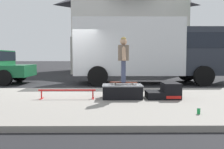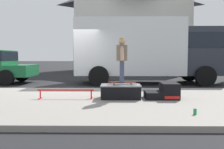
% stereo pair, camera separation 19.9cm
% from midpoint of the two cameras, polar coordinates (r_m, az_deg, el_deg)
% --- Properties ---
extents(ground_plane, '(140.00, 140.00, 0.00)m').
position_cam_midpoint_polar(ground_plane, '(9.75, -11.71, -3.50)').
color(ground_plane, black).
extents(sidewalk_slab, '(50.00, 5.00, 0.12)m').
position_cam_midpoint_polar(sidewalk_slab, '(6.85, -16.59, -6.30)').
color(sidewalk_slab, gray).
rests_on(sidewalk_slab, ground).
extents(skate_box, '(1.12, 0.68, 0.39)m').
position_cam_midpoint_polar(skate_box, '(6.78, 1.62, -3.95)').
color(skate_box, black).
rests_on(skate_box, sidewalk_slab).
extents(kicker_ramp, '(0.92, 0.70, 0.44)m').
position_cam_midpoint_polar(kicker_ramp, '(6.94, 11.87, -4.06)').
color(kicker_ramp, black).
rests_on(kicker_ramp, sidewalk_slab).
extents(grind_rail, '(1.60, 0.28, 0.26)m').
position_cam_midpoint_polar(grind_rail, '(6.85, -11.47, -4.02)').
color(grind_rail, red).
rests_on(grind_rail, sidewalk_slab).
extents(skateboard, '(0.81, 0.38, 0.07)m').
position_cam_midpoint_polar(skateboard, '(6.80, 1.90, -1.92)').
color(skateboard, '#4C1E14').
rests_on(skateboard, skate_box).
extents(skater_kid, '(0.31, 0.66, 1.28)m').
position_cam_midpoint_polar(skater_kid, '(6.76, 1.91, 4.53)').
color(skater_kid, '#3F4766').
rests_on(skater_kid, skateboard).
extents(soda_can, '(0.07, 0.07, 0.13)m').
position_cam_midpoint_polar(soda_can, '(5.22, 18.93, -8.24)').
color(soda_can, '#198C3F').
rests_on(soda_can, sidewalk_slab).
extents(box_truck, '(6.91, 2.63, 3.05)m').
position_cam_midpoint_polar(box_truck, '(11.81, 7.99, 6.13)').
color(box_truck, white).
rests_on(box_truck, ground).
extents(house_behind, '(9.54, 8.23, 8.40)m').
position_cam_midpoint_polar(house_behind, '(22.16, 3.37, 11.81)').
color(house_behind, silver).
rests_on(house_behind, ground).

